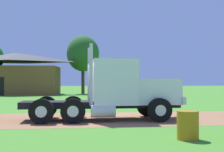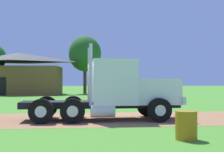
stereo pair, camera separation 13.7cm
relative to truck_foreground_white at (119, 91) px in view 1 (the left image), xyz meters
name	(u,v)px [view 1 (the left image)]	position (x,y,z in m)	size (l,w,h in m)	color
ground_plane	(104,119)	(-0.67, 0.39, -1.28)	(200.00, 200.00, 0.00)	#488A2B
dirt_track	(104,119)	(-0.67, 0.39, -1.27)	(120.00, 5.52, 0.01)	#9B6C48
truck_foreground_white	(119,91)	(0.00, 0.00, 0.00)	(7.04, 2.59, 3.29)	black
steel_barrel	(188,125)	(1.32, -5.03, -0.86)	(0.64, 0.64, 0.84)	#B27214
shed_building	(16,74)	(-9.44, 27.57, 1.31)	(11.53, 7.01, 5.36)	brown
tree_right	(83,54)	(-0.88, 29.09, 4.17)	(4.41, 4.41, 7.89)	#513823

